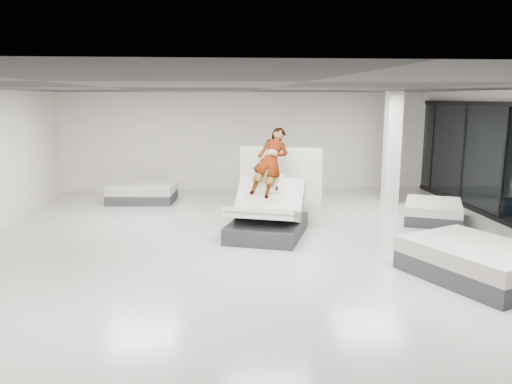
# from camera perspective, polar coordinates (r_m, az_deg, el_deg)

# --- Properties ---
(room) EXTENTS (14.00, 14.04, 3.20)m
(room) POSITION_cam_1_polar(r_m,az_deg,el_deg) (9.53, 1.72, 2.18)
(room) COLOR beige
(room) RESTS_ON ground
(hero_bed) EXTENTS (2.08, 2.38, 1.33)m
(hero_bed) POSITION_cam_1_polar(r_m,az_deg,el_deg) (10.98, 1.26, -3.04)
(hero_bed) COLOR #333237
(hero_bed) RESTS_ON floor
(person) EXTENTS (1.15, 1.80, 1.28)m
(person) POSITION_cam_1_polar(r_m,az_deg,el_deg) (11.12, 1.68, 1.86)
(person) COLOR slate
(person) RESTS_ON hero_bed
(remote) EXTENTS (0.09, 0.15, 0.08)m
(remote) POSITION_cam_1_polar(r_m,az_deg,el_deg) (10.77, 2.40, 0.41)
(remote) COLOR black
(remote) RESTS_ON person
(divider_panel) EXTENTS (1.91, 0.89, 1.85)m
(divider_panel) POSITION_cam_1_polar(r_m,az_deg,el_deg) (12.11, 2.80, 0.78)
(divider_panel) COLOR white
(divider_panel) RESTS_ON floor
(flat_bed_right_far) EXTENTS (1.89, 2.11, 0.48)m
(flat_bed_right_far) POSITION_cam_1_polar(r_m,az_deg,el_deg) (13.14, 19.58, -2.10)
(flat_bed_right_far) COLOR #333237
(flat_bed_right_far) RESTS_ON floor
(flat_bed_right_near) EXTENTS (2.38, 2.66, 0.60)m
(flat_bed_right_near) POSITION_cam_1_polar(r_m,az_deg,el_deg) (9.26, 23.88, -7.29)
(flat_bed_right_near) COLOR #333237
(flat_bed_right_near) RESTS_ON floor
(flat_bed_left_far) EXTENTS (1.97, 1.55, 0.51)m
(flat_bed_left_far) POSITION_cam_1_polar(r_m,az_deg,el_deg) (15.02, -12.84, -0.13)
(flat_bed_left_far) COLOR #333237
(flat_bed_left_far) RESTS_ON floor
(column) EXTENTS (0.40, 0.40, 3.20)m
(column) POSITION_cam_1_polar(r_m,az_deg,el_deg) (14.83, 15.28, 4.88)
(column) COLOR white
(column) RESTS_ON floor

